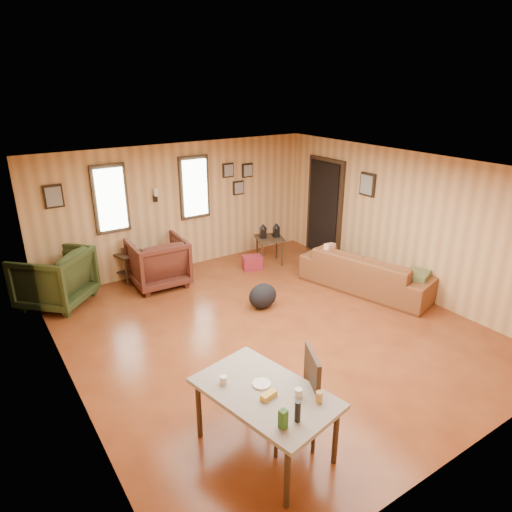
{
  "coord_description": "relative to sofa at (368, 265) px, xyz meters",
  "views": [
    {
      "loc": [
        -3.46,
        -4.79,
        3.49
      ],
      "look_at": [
        0.0,
        0.4,
        1.05
      ],
      "focal_mm": 32.0,
      "sensor_mm": 36.0,
      "label": 1
    }
  ],
  "objects": [
    {
      "name": "recliner_green",
      "position": [
        -4.68,
        2.42,
        0.06
      ],
      "size": [
        1.36,
        1.36,
        1.02
      ],
      "primitive_type": "imported",
      "rotation": [
        0.0,
        0.0,
        -2.37
      ],
      "color": "#2C391A",
      "rests_on": "ground"
    },
    {
      "name": "dining_table",
      "position": [
        -3.64,
        -2.1,
        0.19
      ],
      "size": [
        1.08,
        1.52,
        0.91
      ],
      "rotation": [
        0.0,
        0.0,
        0.2
      ],
      "color": "gray",
      "rests_on": "ground"
    },
    {
      "name": "end_table",
      "position": [
        -3.32,
        2.72,
        -0.09
      ],
      "size": [
        0.62,
        0.59,
        0.65
      ],
      "rotation": [
        0.0,
        0.0,
        0.27
      ],
      "color": "#3D2A1B",
      "rests_on": "ground"
    },
    {
      "name": "sofa",
      "position": [
        0.0,
        0.0,
        0.0
      ],
      "size": [
        1.27,
        2.41,
        0.9
      ],
      "primitive_type": "imported",
      "rotation": [
        0.0,
        0.0,
        1.84
      ],
      "color": "brown",
      "rests_on": "ground"
    },
    {
      "name": "room",
      "position": [
        -2.07,
        0.05,
        0.75
      ],
      "size": [
        5.54,
        6.04,
        2.44
      ],
      "color": "brown",
      "rests_on": "ground"
    },
    {
      "name": "cooler",
      "position": [
        -1.19,
        1.88,
        -0.32
      ],
      "size": [
        0.44,
        0.37,
        0.27
      ],
      "rotation": [
        0.0,
        0.0,
        -0.33
      ],
      "color": "maroon",
      "rests_on": "ground"
    },
    {
      "name": "dining_chair",
      "position": [
        -3.29,
        -2.18,
        0.13
      ],
      "size": [
        0.62,
        0.62,
        1.03
      ],
      "rotation": [
        0.0,
        0.0,
        -0.43
      ],
      "color": "#2C391A",
      "rests_on": "ground"
    },
    {
      "name": "backpack",
      "position": [
        -1.94,
        0.43,
        -0.25
      ],
      "size": [
        0.54,
        0.45,
        0.41
      ],
      "rotation": [
        0.0,
        0.0,
        -0.21
      ],
      "color": "black",
      "rests_on": "ground"
    },
    {
      "name": "side_table",
      "position": [
        -0.73,
        1.96,
        0.11
      ],
      "size": [
        0.67,
        0.67,
        0.83
      ],
      "rotation": [
        0.0,
        0.0,
        -0.35
      ],
      "color": "#3D2A1B",
      "rests_on": "ground"
    },
    {
      "name": "recliner_brown",
      "position": [
        -2.98,
        2.2,
        0.03
      ],
      "size": [
        0.97,
        0.92,
        0.96
      ],
      "primitive_type": "imported",
      "rotation": [
        0.0,
        0.0,
        3.09
      ],
      "color": "#4C2117",
      "rests_on": "ground"
    },
    {
      "name": "sofa_pillows",
      "position": [
        -0.03,
        -0.16,
        0.05
      ],
      "size": [
        1.06,
        1.8,
        0.37
      ],
      "rotation": [
        0.0,
        0.0,
        0.39
      ],
      "color": "#535E34",
      "rests_on": "sofa"
    }
  ]
}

